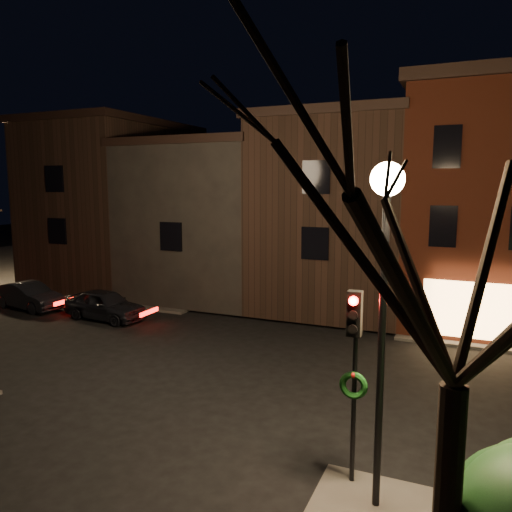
{
  "coord_description": "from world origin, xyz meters",
  "views": [
    {
      "loc": [
        7.58,
        -15.0,
        6.2
      ],
      "look_at": [
        -0.75,
        4.28,
        3.2
      ],
      "focal_mm": 35.0,
      "sensor_mm": 36.0,
      "label": 1
    }
  ],
  "objects_px": {
    "street_lamp_near": "(385,243)",
    "parked_car_a": "(105,305)",
    "parked_car_b": "(29,296)",
    "bare_tree_right": "(466,189)",
    "traffic_signal": "(354,357)"
  },
  "relations": [
    {
      "from": "traffic_signal",
      "to": "parked_car_b",
      "type": "height_order",
      "value": "traffic_signal"
    },
    {
      "from": "street_lamp_near",
      "to": "traffic_signal",
      "type": "xyz_separation_m",
      "value": [
        -0.6,
        0.49,
        -2.37
      ]
    },
    {
      "from": "street_lamp_near",
      "to": "traffic_signal",
      "type": "distance_m",
      "value": 2.49
    },
    {
      "from": "traffic_signal",
      "to": "bare_tree_right",
      "type": "xyz_separation_m",
      "value": [
        1.9,
        -2.99,
        3.34
      ]
    },
    {
      "from": "parked_car_a",
      "to": "street_lamp_near",
      "type": "bearing_deg",
      "value": -117.05
    },
    {
      "from": "street_lamp_near",
      "to": "bare_tree_right",
      "type": "distance_m",
      "value": 2.98
    },
    {
      "from": "bare_tree_right",
      "to": "parked_car_b",
      "type": "distance_m",
      "value": 23.79
    },
    {
      "from": "traffic_signal",
      "to": "bare_tree_right",
      "type": "distance_m",
      "value": 4.87
    },
    {
      "from": "bare_tree_right",
      "to": "parked_car_b",
      "type": "xyz_separation_m",
      "value": [
        -20.13,
        11.45,
        -5.48
      ]
    },
    {
      "from": "street_lamp_near",
      "to": "bare_tree_right",
      "type": "relative_size",
      "value": 0.76
    },
    {
      "from": "street_lamp_near",
      "to": "traffic_signal",
      "type": "relative_size",
      "value": 1.6
    },
    {
      "from": "street_lamp_near",
      "to": "parked_car_a",
      "type": "relative_size",
      "value": 1.58
    },
    {
      "from": "parked_car_b",
      "to": "parked_car_a",
      "type": "bearing_deg",
      "value": -82.64
    },
    {
      "from": "street_lamp_near",
      "to": "parked_car_b",
      "type": "distance_m",
      "value": 21.33
    },
    {
      "from": "parked_car_a",
      "to": "parked_car_b",
      "type": "height_order",
      "value": "parked_car_a"
    }
  ]
}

